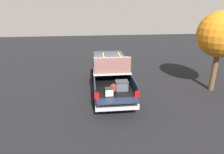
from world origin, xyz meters
name	(u,v)px	position (x,y,z in m)	size (l,w,h in m)	color
ground_plane	(111,91)	(0.00, 0.00, 0.00)	(40.00, 40.00, 0.00)	black
pickup_truck	(110,74)	(0.35, 0.00, 0.95)	(6.05, 2.06, 2.23)	#162138
tree_background	(221,35)	(-0.38, -5.78, 3.16)	(2.45, 2.45, 4.42)	brown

